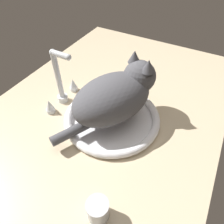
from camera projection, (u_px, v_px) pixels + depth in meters
countertop at (106, 112)px, 79.22cm from camera, size 122.02×81.57×3.00cm
sink_basin at (112, 118)px, 73.56cm from camera, size 33.60×33.60×2.72cm
faucet at (61, 84)px, 75.72cm from camera, size 17.48×9.24×21.82cm
cat at (117, 95)px, 67.67cm from camera, size 37.13×28.09×19.29cm
metal_jar at (98, 210)px, 49.51cm from camera, size 5.51×5.51×6.65cm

